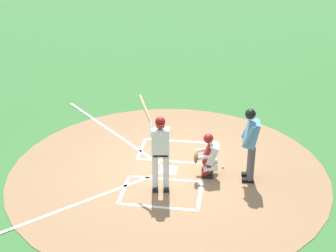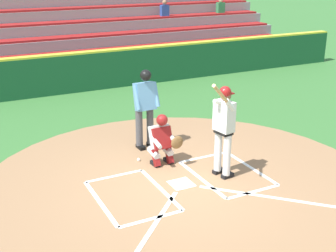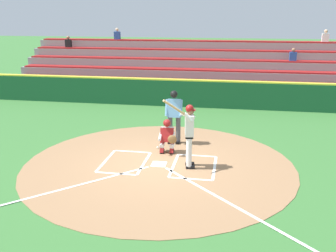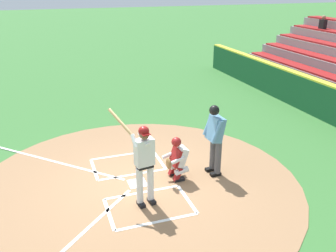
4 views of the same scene
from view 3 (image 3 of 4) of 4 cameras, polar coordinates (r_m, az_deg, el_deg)
ground_plane at (r=11.50m, az=-1.36°, el=-5.73°), size 120.00×120.00×0.00m
dirt_circle at (r=11.50m, az=-1.36°, el=-5.70°), size 8.00×8.00×0.01m
home_plate_and_chalk at (r=10.70m, az=-2.28°, el=-7.41°), size 7.93×4.91×0.01m
batter at (r=10.95m, az=3.13°, el=-0.80°), size 0.87×0.84×2.13m
catcher at (r=12.22m, az=-0.09°, el=-1.43°), size 0.61×0.60×1.13m
plate_umpire at (r=13.01m, az=0.90°, el=1.92°), size 0.59×0.42×1.86m
baseball at (r=12.80m, az=-1.55°, el=-3.20°), size 0.07×0.07×0.07m
backstop_wall at (r=18.44m, az=3.18°, el=4.89°), size 22.00×0.36×1.31m
bleacher_stand at (r=22.13m, az=4.39°, el=7.73°), size 20.00×5.10×3.45m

